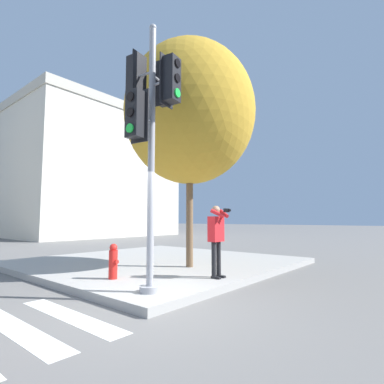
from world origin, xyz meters
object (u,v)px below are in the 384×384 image
at_px(street_tree, 190,113).
at_px(fire_hydrant, 113,261).
at_px(traffic_signal_pole, 152,110).
at_px(person_photographer, 217,234).

bearing_deg(street_tree, fire_hydrant, 175.00).
bearing_deg(traffic_signal_pole, street_tree, 26.23).
relative_size(person_photographer, street_tree, 0.25).
relative_size(traffic_signal_pole, fire_hydrant, 6.65).
relative_size(street_tree, fire_hydrant, 8.38).
bearing_deg(person_photographer, fire_hydrant, 133.01).
bearing_deg(street_tree, traffic_signal_pole, -153.77).
bearing_deg(fire_hydrant, person_photographer, -46.99).
relative_size(traffic_signal_pole, street_tree, 0.79).
distance_m(traffic_signal_pole, person_photographer, 3.24).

